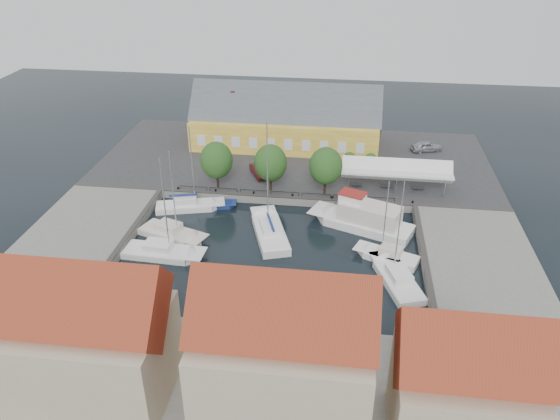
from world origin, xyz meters
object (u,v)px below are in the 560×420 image
object	(u,v)px
tent_canopy	(397,170)
west_boat_a	(189,207)
east_boat_c	(397,280)
warehouse	(282,122)
east_boat_b	(388,257)
west_boat_c	(162,254)
launch_nw	(218,206)
trawler	(364,220)
center_sailboat	(270,233)
west_boat_b	(172,235)
car_silver	(426,146)
car_red	(259,171)
launch_sw	(121,296)

from	to	relation	value
tent_canopy	west_boat_a	distance (m)	26.94
east_boat_c	west_boat_a	size ratio (longest dim) A/B	1.00
warehouse	east_boat_b	world-z (taller)	warehouse
west_boat_c	launch_nw	xyz separation A→B (m)	(3.39, 11.80, -0.17)
tent_canopy	trawler	bearing A→B (deg)	-114.07
east_boat_c	center_sailboat	bearing A→B (deg)	152.66
trawler	east_boat_c	bearing A→B (deg)	-72.68
warehouse	west_boat_b	bearing A→B (deg)	-108.67
east_boat_b	east_boat_c	xyz separation A→B (m)	(0.73, -4.02, -0.00)
car_silver	east_boat_c	bearing A→B (deg)	151.44
car_silver	car_red	bearing A→B (deg)	98.30
warehouse	launch_nw	xyz separation A→B (m)	(-5.73, -19.70, -4.34)
warehouse	west_boat_c	distance (m)	33.06
east_boat_c	west_boat_a	xyz separation A→B (m)	(-25.10, 12.29, 0.01)
warehouse	car_silver	world-z (taller)	warehouse
tent_canopy	east_boat_b	xyz separation A→B (m)	(-1.44, -15.21, -3.42)
tent_canopy	launch_nw	distance (m)	23.36
trawler	tent_canopy	bearing A→B (deg)	65.93
west_boat_c	car_silver	bearing A→B (deg)	45.03
launch_sw	west_boat_c	bearing A→B (deg)	76.71
east_boat_c	launch_sw	distance (m)	27.41
tent_canopy	east_boat_c	world-z (taller)	east_boat_c
car_silver	west_boat_c	bearing A→B (deg)	116.99
warehouse	tent_canopy	size ratio (longest dim) A/B	2.04
west_boat_a	launch_sw	world-z (taller)	west_boat_a
east_boat_b	launch_sw	world-z (taller)	east_boat_b
car_silver	west_boat_a	size ratio (longest dim) A/B	0.40
car_silver	launch_sw	xyz separation A→B (m)	(-32.85, -38.58, -1.70)
center_sailboat	launch_sw	bearing A→B (deg)	-134.14
east_boat_b	launch_nw	xyz separation A→B (m)	(-20.88, 9.36, -0.17)
warehouse	west_boat_a	world-z (taller)	west_boat_a
west_boat_b	west_boat_c	world-z (taller)	west_boat_c
warehouse	launch_nw	size ratio (longest dim) A/B	5.97
west_boat_a	car_silver	bearing A→B (deg)	33.22
warehouse	car_red	xyz separation A→B (m)	(-1.69, -12.09, -2.72)
car_red	east_boat_c	size ratio (longest dim) A/B	0.37
car_red	east_boat_b	distance (m)	23.96
west_boat_c	launch_sw	world-z (taller)	west_boat_c
east_boat_b	launch_nw	size ratio (longest dim) A/B	2.04
warehouse	west_boat_a	xyz separation A→B (m)	(-9.21, -20.80, -4.16)
car_red	launch_nw	bearing A→B (deg)	-144.54
east_boat_b	launch_nw	world-z (taller)	east_boat_b
west_boat_c	east_boat_b	bearing A→B (deg)	5.72
center_sailboat	east_boat_b	distance (m)	13.69
west_boat_b	east_boat_b	bearing A→B (deg)	-3.60
car_silver	west_boat_c	size ratio (longest dim) A/B	0.38
car_silver	west_boat_b	distance (m)	41.44
car_red	center_sailboat	world-z (taller)	center_sailboat
tent_canopy	launch_sw	world-z (taller)	tent_canopy
warehouse	west_boat_c	size ratio (longest dim) A/B	2.36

